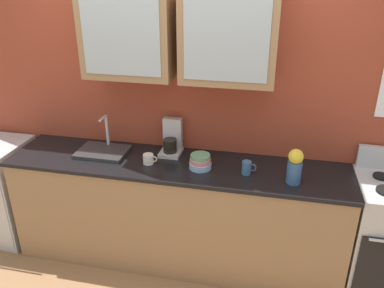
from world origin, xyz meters
The scene contains 9 objects.
ground_plane centered at (0.00, 0.00, 0.00)m, with size 10.00×10.00×0.00m, color #936B47.
back_wall_unit centered at (0.01, 0.30, 1.45)m, with size 4.32×0.44×2.64m.
counter centered at (0.00, 0.00, 0.46)m, with size 2.71×0.60×0.93m.
sink_faucet centered at (-0.63, 0.05, 0.95)m, with size 0.41×0.30×0.30m.
bowl_stack centered at (0.21, -0.03, 0.98)m, with size 0.17×0.17×0.11m.
vase centered at (0.90, -0.11, 1.06)m, with size 0.11×0.11×0.26m.
cup_near_sink centered at (-0.21, -0.05, 0.97)m, with size 0.11×0.08×0.08m.
cup_near_bowls centered at (0.56, -0.05, 0.98)m, with size 0.11×0.07×0.10m.
coffee_maker centered at (-0.08, 0.18, 1.03)m, with size 0.17×0.20×0.29m.
Camera 1 is at (0.72, -2.68, 2.37)m, focal length 37.09 mm.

